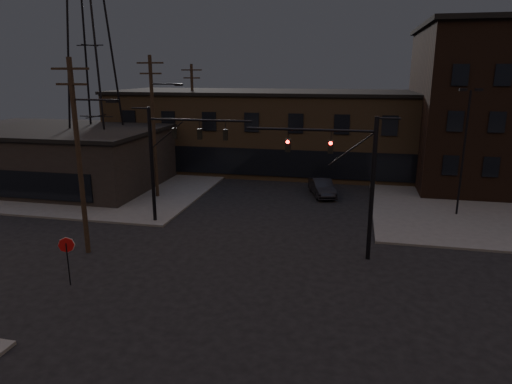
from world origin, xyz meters
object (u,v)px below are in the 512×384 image
(stop_sign, at_px, (67,250))
(car_crossing, at_px, (322,187))
(traffic_signal_near, at_px, (352,173))
(traffic_signal_far, at_px, (169,152))
(parked_car_lot_a, at_px, (495,184))
(parked_car_lot_b, at_px, (454,182))

(stop_sign, relative_size, car_crossing, 0.56)
(traffic_signal_near, distance_m, traffic_signal_far, 12.57)
(parked_car_lot_a, bearing_deg, stop_sign, 116.19)
(traffic_signal_near, relative_size, traffic_signal_far, 1.00)
(traffic_signal_near, bearing_deg, parked_car_lot_b, 62.77)
(traffic_signal_near, relative_size, parked_car_lot_a, 1.76)
(traffic_signal_near, distance_m, stop_sign, 15.17)
(car_crossing, bearing_deg, stop_sign, -137.00)
(parked_car_lot_a, bearing_deg, parked_car_lot_b, 65.74)
(traffic_signal_far, distance_m, stop_sign, 10.55)
(traffic_signal_near, bearing_deg, parked_car_lot_a, 54.12)
(traffic_signal_far, bearing_deg, parked_car_lot_b, 33.14)
(car_crossing, bearing_deg, traffic_signal_far, -153.08)
(parked_car_lot_a, xyz_separation_m, parked_car_lot_b, (-3.24, 0.46, -0.09))
(traffic_signal_near, height_order, stop_sign, traffic_signal_near)
(parked_car_lot_b, bearing_deg, car_crossing, 93.39)
(parked_car_lot_b, relative_size, car_crossing, 1.08)
(stop_sign, bearing_deg, parked_car_lot_a, 42.34)
(traffic_signal_near, xyz_separation_m, stop_sign, (-13.36, -6.49, -3.09))
(parked_car_lot_b, height_order, car_crossing, parked_car_lot_b)
(traffic_signal_near, xyz_separation_m, traffic_signal_far, (-12.07, 3.50, 0.08))
(parked_car_lot_a, height_order, car_crossing, parked_car_lot_a)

